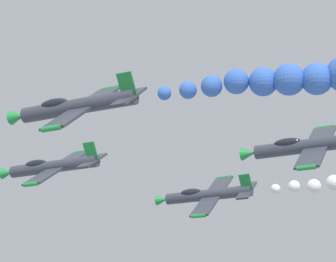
{
  "coord_description": "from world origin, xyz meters",
  "views": [
    {
      "loc": [
        -47.64,
        -22.07,
        101.37
      ],
      "look_at": [
        0.0,
        0.0,
        118.87
      ],
      "focal_mm": 76.48,
      "sensor_mm": 36.0,
      "label": 1
    }
  ],
  "objects": [
    {
      "name": "airplane_lead",
      "position": [
        4.25,
        13.48,
        118.68
      ],
      "size": [
        8.26,
        10.35,
        5.43
      ],
      "rotation": [
        0.0,
        -0.57,
        0.0
      ],
      "color": "#333842"
    },
    {
      "name": "airplane_left_inner",
      "position": [
        -7.97,
        3.4,
        118.75
      ],
      "size": [
        7.93,
        10.35,
        5.93
      ],
      "rotation": [
        0.0,
        -0.63,
        0.0
      ],
      "color": "#333842"
    },
    {
      "name": "airplane_left_outer",
      "position": [
        5.01,
        -9.74,
        117.83
      ],
      "size": [
        8.0,
        10.35,
        5.84
      ],
      "rotation": [
        0.0,
        -0.62,
        0.0
      ],
      "color": "#333842"
    },
    {
      "name": "airplane_right_inner",
      "position": [
        16.97,
        3.61,
        117.81
      ],
      "size": [
        7.9,
        10.35,
        5.98
      ],
      "rotation": [
        0.0,
        -0.64,
        0.0
      ],
      "color": "#333842"
    }
  ]
}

